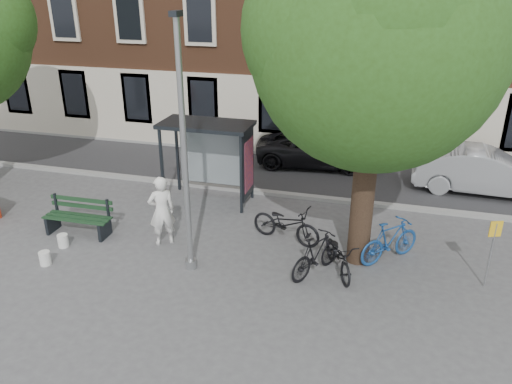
{
  "coord_description": "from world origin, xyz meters",
  "views": [
    {
      "loc": [
        4.43,
        -9.95,
        6.74
      ],
      "look_at": [
        1.16,
        1.96,
        1.4
      ],
      "focal_mm": 35.0,
      "sensor_mm": 36.0,
      "label": 1
    }
  ],
  "objects_px": {
    "lamppost": "(185,164)",
    "bike_a": "(286,223)",
    "bike_b": "(390,241)",
    "bike_c": "(339,256)",
    "bench": "(79,219)",
    "notice_sign": "(493,241)",
    "painter": "(162,211)",
    "bike_d": "(316,254)",
    "bus_shelter": "(220,145)",
    "car_silver": "(484,171)",
    "car_dark": "(316,149)"
  },
  "relations": [
    {
      "from": "bench",
      "to": "bike_a",
      "type": "distance_m",
      "value": 5.86
    },
    {
      "from": "bike_a",
      "to": "bike_c",
      "type": "bearing_deg",
      "value": -111.51
    },
    {
      "from": "bike_a",
      "to": "bike_c",
      "type": "distance_m",
      "value": 2.01
    },
    {
      "from": "bus_shelter",
      "to": "bike_b",
      "type": "distance_m",
      "value": 6.04
    },
    {
      "from": "painter",
      "to": "notice_sign",
      "type": "height_order",
      "value": "painter"
    },
    {
      "from": "bus_shelter",
      "to": "painter",
      "type": "relative_size",
      "value": 1.46
    },
    {
      "from": "bench",
      "to": "lamppost",
      "type": "bearing_deg",
      "value": -14.79
    },
    {
      "from": "bike_c",
      "to": "car_dark",
      "type": "relative_size",
      "value": 0.39
    },
    {
      "from": "bike_d",
      "to": "bike_b",
      "type": "bearing_deg",
      "value": -116.41
    },
    {
      "from": "bike_a",
      "to": "car_dark",
      "type": "xyz_separation_m",
      "value": [
        -0.17,
        6.26,
        0.1
      ]
    },
    {
      "from": "bike_c",
      "to": "notice_sign",
      "type": "relative_size",
      "value": 1.04
    },
    {
      "from": "bench",
      "to": "car_dark",
      "type": "xyz_separation_m",
      "value": [
        5.58,
        7.37,
        0.18
      ]
    },
    {
      "from": "painter",
      "to": "bench",
      "type": "height_order",
      "value": "painter"
    },
    {
      "from": "car_silver",
      "to": "bus_shelter",
      "type": "bearing_deg",
      "value": 112.14
    },
    {
      "from": "painter",
      "to": "bike_c",
      "type": "bearing_deg",
      "value": 140.46
    },
    {
      "from": "bike_c",
      "to": "painter",
      "type": "bearing_deg",
      "value": 152.7
    },
    {
      "from": "painter",
      "to": "notice_sign",
      "type": "relative_size",
      "value": 1.14
    },
    {
      "from": "bike_a",
      "to": "bench",
      "type": "bearing_deg",
      "value": 117.37
    },
    {
      "from": "bike_c",
      "to": "car_dark",
      "type": "height_order",
      "value": "car_dark"
    },
    {
      "from": "notice_sign",
      "to": "painter",
      "type": "bearing_deg",
      "value": 159.11
    },
    {
      "from": "bike_d",
      "to": "bus_shelter",
      "type": "bearing_deg",
      "value": -13.84
    },
    {
      "from": "bike_a",
      "to": "lamppost",
      "type": "bearing_deg",
      "value": 151.6
    },
    {
      "from": "bench",
      "to": "car_silver",
      "type": "xyz_separation_m",
      "value": [
        11.42,
        6.22,
        0.3
      ]
    },
    {
      "from": "painter",
      "to": "bike_d",
      "type": "height_order",
      "value": "painter"
    },
    {
      "from": "car_dark",
      "to": "lamppost",
      "type": "bearing_deg",
      "value": 161.65
    },
    {
      "from": "bus_shelter",
      "to": "bike_b",
      "type": "height_order",
      "value": "bus_shelter"
    },
    {
      "from": "bike_d",
      "to": "lamppost",
      "type": "bearing_deg",
      "value": 40.77
    },
    {
      "from": "bike_d",
      "to": "bench",
      "type": "bearing_deg",
      "value": 27.35
    },
    {
      "from": "bike_c",
      "to": "car_silver",
      "type": "xyz_separation_m",
      "value": [
        4.08,
        6.34,
        0.29
      ]
    },
    {
      "from": "bike_b",
      "to": "bike_d",
      "type": "bearing_deg",
      "value": 78.59
    },
    {
      "from": "lamppost",
      "to": "car_silver",
      "type": "height_order",
      "value": "lamppost"
    },
    {
      "from": "bike_a",
      "to": "bike_b",
      "type": "relative_size",
      "value": 1.08
    },
    {
      "from": "bike_a",
      "to": "bike_c",
      "type": "height_order",
      "value": "bike_a"
    },
    {
      "from": "lamppost",
      "to": "bike_d",
      "type": "distance_m",
      "value": 3.84
    },
    {
      "from": "bench",
      "to": "bike_c",
      "type": "height_order",
      "value": "bench"
    },
    {
      "from": "bike_c",
      "to": "notice_sign",
      "type": "xyz_separation_m",
      "value": [
        3.42,
        0.32,
        0.74
      ]
    },
    {
      "from": "bike_b",
      "to": "car_silver",
      "type": "xyz_separation_m",
      "value": [
        2.9,
        5.41,
        0.19
      ]
    },
    {
      "from": "car_dark",
      "to": "bench",
      "type": "bearing_deg",
      "value": 136.99
    },
    {
      "from": "car_silver",
      "to": "notice_sign",
      "type": "height_order",
      "value": "notice_sign"
    },
    {
      "from": "bike_c",
      "to": "bike_a",
      "type": "bearing_deg",
      "value": 117.42
    },
    {
      "from": "bike_b",
      "to": "notice_sign",
      "type": "bearing_deg",
      "value": -150.19
    },
    {
      "from": "lamppost",
      "to": "car_dark",
      "type": "bearing_deg",
      "value": 77.55
    },
    {
      "from": "bike_c",
      "to": "bike_d",
      "type": "xyz_separation_m",
      "value": [
        -0.53,
        -0.2,
        0.07
      ]
    },
    {
      "from": "lamppost",
      "to": "bike_a",
      "type": "bearing_deg",
      "value": 45.16
    },
    {
      "from": "bus_shelter",
      "to": "bike_d",
      "type": "bearing_deg",
      "value": -43.91
    },
    {
      "from": "bike_c",
      "to": "bench",
      "type": "bearing_deg",
      "value": 154.4
    },
    {
      "from": "car_dark",
      "to": "bike_a",
      "type": "bearing_deg",
      "value": 175.68
    },
    {
      "from": "bike_c",
      "to": "car_silver",
      "type": "distance_m",
      "value": 7.55
    },
    {
      "from": "bus_shelter",
      "to": "car_dark",
      "type": "height_order",
      "value": "bus_shelter"
    },
    {
      "from": "bike_b",
      "to": "bike_c",
      "type": "height_order",
      "value": "bike_b"
    }
  ]
}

